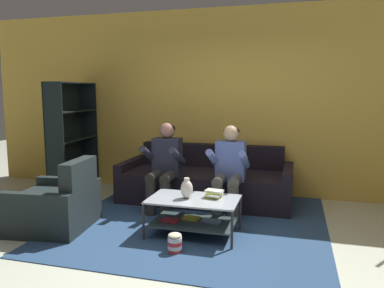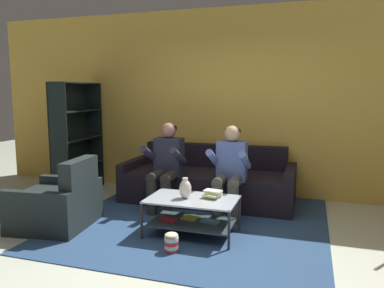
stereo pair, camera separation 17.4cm
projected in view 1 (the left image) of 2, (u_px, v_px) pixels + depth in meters
ground at (180, 253)px, 3.77m from camera, size 16.80×16.80×0.00m
back_partition at (226, 102)px, 5.92m from camera, size 8.40×0.12×2.90m
couch at (206, 183)px, 5.56m from camera, size 2.49×1.00×0.81m
person_seated_left at (165, 163)px, 5.08m from camera, size 0.50×0.58×1.20m
person_seated_right at (229, 167)px, 4.84m from camera, size 0.50×0.58×1.18m
coffee_table at (193, 211)px, 4.22m from camera, size 1.01×0.61×0.43m
area_rug at (198, 218)px, 4.81m from camera, size 3.15×3.31×0.01m
vase at (187, 189)px, 4.20m from camera, size 0.14×0.14×0.23m
book_stack at (214, 194)px, 4.23m from camera, size 0.21×0.21×0.09m
bookshelf at (71, 154)px, 5.87m from camera, size 0.39×1.14×1.76m
armchair at (57, 206)px, 4.44m from camera, size 0.93×0.96×0.84m
popcorn_tub at (175, 243)px, 3.78m from camera, size 0.14×0.14×0.21m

